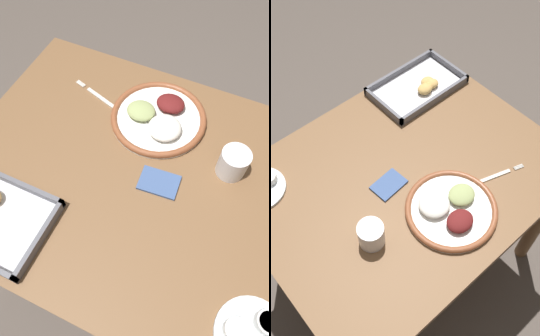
% 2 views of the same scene
% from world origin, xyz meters
% --- Properties ---
extents(ground_plane, '(8.00, 8.00, 0.00)m').
position_xyz_m(ground_plane, '(0.00, 0.00, 0.00)').
color(ground_plane, '#564C44').
extents(dining_table, '(1.03, 0.81, 0.76)m').
position_xyz_m(dining_table, '(0.00, 0.00, 0.63)').
color(dining_table, brown).
rests_on(dining_table, ground_plane).
extents(dinner_plate, '(0.29, 0.29, 0.05)m').
position_xyz_m(dinner_plate, '(0.02, -0.20, 0.78)').
color(dinner_plate, white).
rests_on(dinner_plate, dining_table).
extents(fork, '(0.21, 0.08, 0.00)m').
position_xyz_m(fork, '(0.21, -0.21, 0.76)').
color(fork, silver).
rests_on(fork, dining_table).
extents(drinking_cup, '(0.08, 0.08, 0.08)m').
position_xyz_m(drinking_cup, '(-0.23, -0.12, 0.80)').
color(drinking_cup, white).
rests_on(drinking_cup, dining_table).
extents(napkin, '(0.11, 0.08, 0.01)m').
position_xyz_m(napkin, '(-0.07, 0.00, 0.77)').
color(napkin, '#3F598C').
rests_on(napkin, dining_table).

